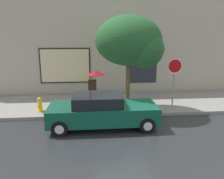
% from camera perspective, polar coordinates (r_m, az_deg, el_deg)
% --- Properties ---
extents(ground_plane, '(60.00, 60.00, 0.00)m').
position_cam_1_polar(ground_plane, '(9.82, 3.27, -9.21)').
color(ground_plane, '#282B2D').
extents(sidewalk, '(20.00, 4.00, 0.15)m').
position_cam_1_polar(sidewalk, '(12.60, 1.25, -3.69)').
color(sidewalk, gray).
rests_on(sidewalk, ground).
extents(building_facade, '(20.00, 0.67, 7.00)m').
position_cam_1_polar(building_facade, '(14.53, 0.05, 12.21)').
color(building_facade, '#B2A893').
rests_on(building_facade, ground).
extents(parked_car, '(4.56, 1.86, 1.43)m').
position_cam_1_polar(parked_car, '(9.43, -2.60, -5.57)').
color(parked_car, '#0F4C38').
rests_on(parked_car, ground).
extents(fire_hydrant, '(0.30, 0.44, 0.73)m').
position_cam_1_polar(fire_hydrant, '(11.54, -18.15, -3.74)').
color(fire_hydrant, yellow).
rests_on(fire_hydrant, sidewalk).
extents(pedestrian_with_umbrella, '(1.05, 1.05, 1.85)m').
position_cam_1_polar(pedestrian_with_umbrella, '(12.09, -4.47, 3.21)').
color(pedestrian_with_umbrella, black).
rests_on(pedestrian_with_umbrella, sidewalk).
extents(street_tree, '(3.27, 2.78, 4.69)m').
position_cam_1_polar(street_tree, '(10.98, 5.15, 12.00)').
color(street_tree, '#4C3823').
rests_on(street_tree, sidewalk).
extents(stop_sign, '(0.76, 0.10, 2.61)m').
position_cam_1_polar(stop_sign, '(11.48, 15.81, 3.95)').
color(stop_sign, gray).
rests_on(stop_sign, sidewalk).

